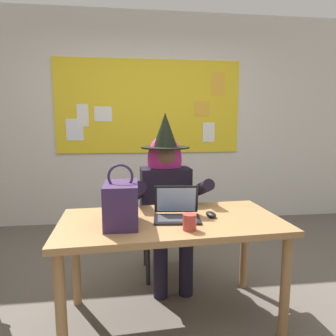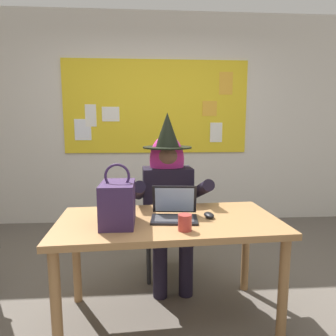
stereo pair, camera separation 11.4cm
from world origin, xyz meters
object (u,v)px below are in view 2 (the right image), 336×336
desk_main (169,232)px  laptop (174,211)px  chair_at_desk (167,217)px  person_costumed (168,189)px  computer_mouse (209,215)px  coffee_mug (185,222)px  handbag (118,203)px

desk_main → laptop: bearing=17.8°
desk_main → chair_at_desk: (0.03, 0.71, -0.13)m
person_costumed → computer_mouse: size_ratio=13.65×
coffee_mug → computer_mouse: bearing=49.8°
person_costumed → handbag: 0.76m
computer_mouse → coffee_mug: 0.29m
chair_at_desk → laptop: size_ratio=2.78×
desk_main → laptop: laptop is taller
coffee_mug → chair_at_desk: bearing=92.8°
desk_main → chair_at_desk: 0.73m
handbag → coffee_mug: bearing=-19.1°
handbag → laptop: bearing=13.7°
laptop → computer_mouse: 0.23m
laptop → handbag: bearing=-160.8°
desk_main → handbag: handbag is taller
computer_mouse → coffee_mug: (-0.19, -0.22, 0.03)m
desk_main → laptop: 0.14m
chair_at_desk → computer_mouse: size_ratio=8.48×
computer_mouse → handbag: size_ratio=0.28×
chair_at_desk → handbag: (-0.35, -0.79, 0.36)m
chair_at_desk → laptop: bearing=-0.6°
handbag → coffee_mug: handbag is taller
person_costumed → laptop: size_ratio=4.48×
desk_main → computer_mouse: 0.29m
person_costumed → coffee_mug: size_ratio=14.95×
person_costumed → handbag: person_costumed is taller
desk_main → coffee_mug: bearing=-69.6°
chair_at_desk → computer_mouse: chair_at_desk is taller
handbag → chair_at_desk: bearing=66.1°
laptop → computer_mouse: size_ratio=3.05×
chair_at_desk → computer_mouse: bearing=17.5°
chair_at_desk → coffee_mug: size_ratio=9.28×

